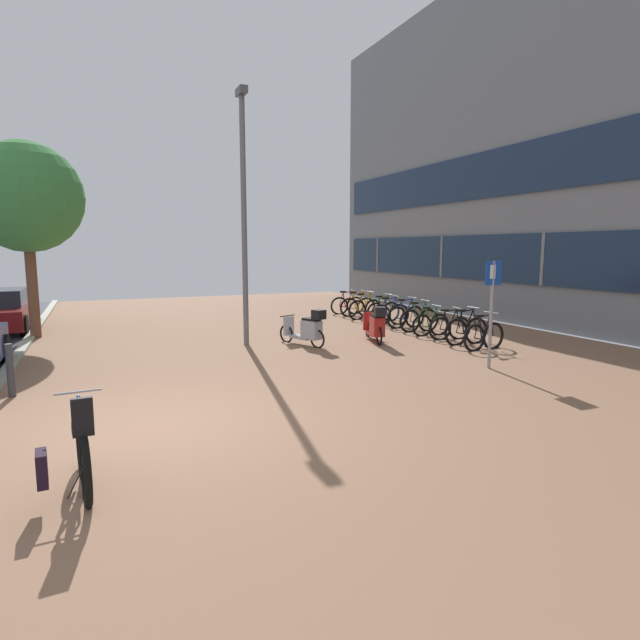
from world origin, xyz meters
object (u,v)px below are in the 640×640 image
at_px(bicycle_rack_09, 358,307).
at_px(scooter_mid, 307,329).
at_px(parking_sign, 492,302).
at_px(street_tree, 26,198).
at_px(scooter_near, 376,325).
at_px(bicycle_rack_04, 419,320).
at_px(bicycle_rack_06, 390,314).
at_px(bicycle_rack_05, 406,317).
at_px(bicycle_rack_10, 347,305).
at_px(bicycle_rack_01, 466,331).
at_px(bicycle_rack_02, 450,328).
at_px(bicycle_rack_07, 383,312).
at_px(bicycle_rack_00, 484,336).
at_px(bicycle_rack_03, 431,324).
at_px(bollard_far, 10,370).
at_px(bicycle_rack_08, 365,309).
at_px(bicycle_foreground, 80,454).
at_px(lamp_post, 244,207).

distance_m(bicycle_rack_09, scooter_mid, 6.15).
bearing_deg(parking_sign, street_tree, 138.48).
bearing_deg(scooter_near, bicycle_rack_04, 27.03).
xyz_separation_m(bicycle_rack_06, parking_sign, (-1.34, -6.30, 1.06)).
height_order(bicycle_rack_05, street_tree, street_tree).
distance_m(bicycle_rack_05, bicycle_rack_10, 3.87).
bearing_deg(bicycle_rack_01, bicycle_rack_02, 85.74).
bearing_deg(bicycle_rack_01, bicycle_rack_10, 90.45).
distance_m(bicycle_rack_05, parking_sign, 5.81).
distance_m(bicycle_rack_01, scooter_near, 2.40).
bearing_deg(bicycle_rack_10, bicycle_rack_07, -84.08).
xyz_separation_m(bicycle_rack_00, bicycle_rack_03, (0.04, 2.32, -0.02)).
distance_m(bicycle_rack_05, bollard_far, 11.21).
relative_size(bicycle_rack_08, scooter_mid, 0.92).
bearing_deg(bicycle_rack_00, bicycle_rack_01, 84.42).
bearing_deg(bicycle_rack_08, bicycle_rack_04, -86.35).
relative_size(bicycle_foreground, bollard_far, 1.60).
height_order(bicycle_rack_01, bicycle_rack_09, bicycle_rack_01).
xyz_separation_m(bicycle_rack_07, lamp_post, (-5.55, -2.35, 3.22)).
bearing_deg(bicycle_rack_04, bicycle_rack_08, 93.65).
relative_size(bicycle_rack_06, bicycle_rack_08, 0.96).
bearing_deg(bicycle_rack_04, bicycle_rack_10, 91.79).
bearing_deg(bollard_far, bicycle_rack_03, 13.02).
bearing_deg(bicycle_rack_10, bicycle_rack_09, -86.08).
bearing_deg(bicycle_foreground, lamp_post, 62.60).
relative_size(bicycle_rack_10, scooter_near, 0.77).
relative_size(parking_sign, lamp_post, 0.35).
height_order(bicycle_rack_08, scooter_mid, bicycle_rack_08).
xyz_separation_m(bicycle_foreground, scooter_near, (7.16, 6.37, 0.06)).
xyz_separation_m(bicycle_rack_02, lamp_post, (-5.42, 1.51, 3.24)).
distance_m(bicycle_foreground, bicycle_rack_01, 10.55).
bearing_deg(bollard_far, bicycle_rack_04, 16.82).
bearing_deg(bicycle_rack_01, street_tree, 151.53).
height_order(bicycle_rack_03, bicycle_rack_09, bicycle_rack_09).
height_order(bicycle_rack_08, street_tree, street_tree).
xyz_separation_m(bicycle_rack_08, scooter_near, (-1.95, -4.19, 0.11)).
bearing_deg(bicycle_rack_04, bicycle_rack_05, 88.38).
relative_size(bicycle_foreground, scooter_near, 0.85).
xyz_separation_m(bicycle_rack_00, bicycle_rack_09, (0.07, 6.96, 0.01)).
xyz_separation_m(bicycle_foreground, parking_sign, (7.85, 2.71, 1.01)).
relative_size(bicycle_rack_01, bicycle_rack_02, 1.12).
height_order(bicycle_foreground, bicycle_rack_10, bicycle_foreground).
distance_m(bicycle_foreground, lamp_post, 8.95).
xyz_separation_m(bicycle_rack_05, scooter_near, (-2.17, -1.87, 0.11)).
distance_m(bicycle_rack_01, lamp_post, 6.66).
relative_size(bicycle_rack_00, street_tree, 0.25).
distance_m(bicycle_rack_04, scooter_near, 2.41).
bearing_deg(bicycle_rack_09, scooter_near, -112.50).
distance_m(parking_sign, lamp_post, 6.55).
height_order(bicycle_rack_03, bollard_far, bollard_far).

